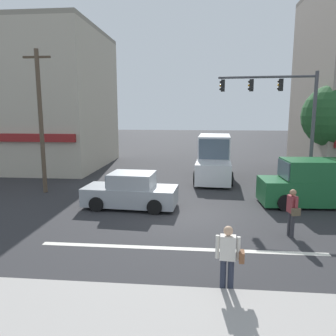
% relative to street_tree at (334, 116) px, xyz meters
% --- Properties ---
extents(ground_plane, '(120.00, 120.00, 0.00)m').
position_rel_street_tree_xyz_m(ground_plane, '(-7.87, -5.76, -3.97)').
color(ground_plane, '#2B2B2D').
extents(lane_marking_stripe, '(9.00, 0.24, 0.01)m').
position_rel_street_tree_xyz_m(lane_marking_stripe, '(-7.87, -9.26, -3.97)').
color(lane_marking_stripe, silver).
rests_on(lane_marking_stripe, ground).
extents(building_left_block, '(11.16, 9.83, 10.18)m').
position_rel_street_tree_xyz_m(building_left_block, '(-20.29, 5.56, 1.12)').
color(building_left_block, '#B7AD99').
rests_on(building_left_block, ground).
extents(street_tree, '(3.47, 3.47, 5.72)m').
position_rel_street_tree_xyz_m(street_tree, '(0.00, 0.00, 0.00)').
color(street_tree, '#4C3823').
rests_on(street_tree, ground).
extents(utility_pole_near_left, '(1.40, 0.22, 7.30)m').
position_rel_street_tree_xyz_m(utility_pole_near_left, '(-15.46, -2.69, -0.18)').
color(utility_pole_near_left, brown).
rests_on(utility_pole_near_left, ground).
extents(utility_pole_far_right, '(1.40, 0.22, 8.49)m').
position_rel_street_tree_xyz_m(utility_pole_far_right, '(0.16, 3.17, 0.43)').
color(utility_pole_far_right, brown).
rests_on(utility_pole_far_right, ground).
extents(traffic_light_mast, '(4.88, 0.56, 6.20)m').
position_rel_street_tree_xyz_m(traffic_light_mast, '(-2.93, -1.58, 0.33)').
color(traffic_light_mast, '#47474C').
rests_on(traffic_light_mast, ground).
extents(sedan_parked_curbside, '(4.20, 2.09, 1.58)m').
position_rel_street_tree_xyz_m(sedan_parked_curbside, '(-10.36, -4.98, -3.26)').
color(sedan_parked_curbside, '#999EA3').
rests_on(sedan_parked_curbside, ground).
extents(van_crossing_rightbound, '(4.69, 2.23, 2.11)m').
position_rel_street_tree_xyz_m(van_crossing_rightbound, '(-2.12, -3.88, -2.97)').
color(van_crossing_rightbound, '#1E6033').
rests_on(van_crossing_rightbound, ground).
extents(box_truck_crossing_center, '(2.49, 5.71, 2.75)m').
position_rel_street_tree_xyz_m(box_truck_crossing_center, '(-6.41, 1.60, -2.72)').
color(box_truck_crossing_center, silver).
rests_on(box_truck_crossing_center, ground).
extents(pedestrian_foreground_with_bag, '(0.67, 0.34, 1.67)m').
position_rel_street_tree_xyz_m(pedestrian_foreground_with_bag, '(-6.63, -11.69, -3.02)').
color(pedestrian_foreground_with_bag, '#232838').
rests_on(pedestrian_foreground_with_bag, ground).
extents(pedestrian_mid_crossing, '(0.34, 0.69, 1.67)m').
position_rel_street_tree_xyz_m(pedestrian_mid_crossing, '(-4.17, -7.90, -3.02)').
color(pedestrian_mid_crossing, '#333338').
rests_on(pedestrian_mid_crossing, ground).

